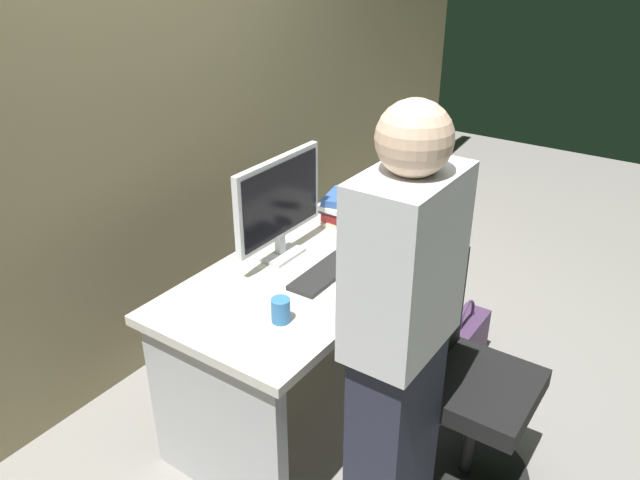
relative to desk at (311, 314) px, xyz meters
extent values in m
plane|color=gray|center=(0.00, 0.00, -0.51)|extent=(9.00, 9.00, 0.00)
cube|color=#8C7F5B|center=(0.00, 0.93, 0.99)|extent=(6.40, 0.10, 3.00)
cube|color=beige|center=(0.00, 0.00, 0.21)|extent=(1.39, 0.73, 0.04)
cube|color=#B2B2B7|center=(-0.63, 0.00, -0.16)|extent=(0.06, 0.65, 0.70)
cube|color=#B2B2B7|center=(0.63, 0.00, -0.16)|extent=(0.06, 0.65, 0.70)
cylinder|color=black|center=(0.00, -0.78, -0.49)|extent=(0.52, 0.52, 0.03)
cylinder|color=black|center=(0.00, -0.78, -0.28)|extent=(0.05, 0.05, 0.39)
cube|color=black|center=(0.00, -0.78, -0.05)|extent=(0.44, 0.44, 0.08)
cube|color=black|center=(0.00, -0.59, 0.21)|extent=(0.40, 0.06, 0.44)
cube|color=#262838|center=(-0.39, -0.63, -0.08)|extent=(0.34, 0.20, 0.85)
cube|color=silver|center=(-0.39, -0.63, 0.63)|extent=(0.40, 0.24, 0.58)
sphere|color=beige|center=(-0.39, -0.63, 1.02)|extent=(0.22, 0.22, 0.22)
cube|color=silver|center=(0.02, 0.18, 0.24)|extent=(0.20, 0.14, 0.02)
cube|color=silver|center=(0.02, 0.18, 0.29)|extent=(0.04, 0.03, 0.08)
cube|color=silver|center=(0.02, 0.18, 0.51)|extent=(0.54, 0.03, 0.36)
cube|color=black|center=(0.02, 0.16, 0.51)|extent=(0.50, 0.01, 0.32)
cube|color=#262626|center=(0.01, -0.08, 0.24)|extent=(0.43, 0.14, 0.02)
ellipsoid|color=black|center=(0.29, -0.06, 0.25)|extent=(0.06, 0.10, 0.03)
cylinder|color=#3372B2|center=(-0.39, -0.14, 0.28)|extent=(0.07, 0.07, 0.09)
cube|color=beige|center=(0.46, 0.14, 0.24)|extent=(0.20, 0.16, 0.02)
cube|color=red|center=(0.47, 0.15, 0.27)|extent=(0.19, 0.12, 0.04)
cube|color=#594C72|center=(0.47, 0.15, 0.31)|extent=(0.18, 0.17, 0.03)
cube|color=white|center=(0.45, 0.14, 0.33)|extent=(0.21, 0.16, 0.02)
cube|color=#3359A5|center=(0.46, 0.15, 0.36)|extent=(0.23, 0.17, 0.04)
cube|color=black|center=(0.47, -0.18, 0.24)|extent=(0.11, 0.16, 0.01)
cube|color=#4C3356|center=(0.69, -0.48, -0.38)|extent=(0.34, 0.14, 0.26)
torus|color=#4C3356|center=(0.69, -0.48, -0.22)|extent=(0.18, 0.02, 0.18)
camera|label=1|loc=(-1.89, -1.35, 1.54)|focal=34.96mm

